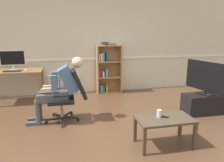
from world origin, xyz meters
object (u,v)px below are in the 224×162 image
Objects in this scene: drinking_glass at (159,113)px; office_chair at (69,93)px; radiator at (64,84)px; computer_mouse at (26,70)px; spare_remote at (163,117)px; tv_stand at (204,104)px; person_seated at (60,88)px; keyboard at (12,71)px; imac_monitor at (13,59)px; bookshelf at (107,69)px; tv_screen at (207,77)px; coffee_table at (164,122)px; computer_desk at (16,75)px.

office_chair is at bearing 136.71° from drinking_glass.
drinking_glass is (1.36, -2.94, 0.22)m from radiator.
spare_remote is at bearing -47.48° from computer_mouse.
drinking_glass is (-1.44, -0.95, 0.28)m from tv_stand.
person_seated reaches higher than office_chair.
spare_remote is at bearing -43.85° from keyboard.
tv_stand is (3.90, -1.46, -0.57)m from keyboard.
bookshelf is (2.28, 0.22, -0.38)m from imac_monitor.
radiator is at bearing 175.23° from bookshelf.
computer_mouse reaches higher than keyboard.
tv_screen reaches higher than coffee_table.
coffee_table is (-1.37, -1.00, 0.17)m from tv_stand.
radiator reaches higher than tv_stand.
imac_monitor is 4.28m from tv_screen.
coffee_table is 0.08m from spare_remote.
person_seated is (1.05, -1.23, -0.12)m from keyboard.
drinking_glass is (2.47, -2.41, -0.29)m from keyboard.
tv_screen reaches higher than office_chair.
person_seated is (-0.06, -1.76, 0.38)m from radiator.
computer_desk is 3.59m from spare_remote.
imac_monitor is 0.58× the size of office_chair.
coffee_table is 7.41× the size of drinking_glass.
tv_screen is at bearing 13.48° from tv_stand.
imac_monitor is 2.33m from bookshelf.
keyboard is at bearing 55.99° from tv_screen.
imac_monitor is at bearing 156.81° from tv_stand.
spare_remote reaches higher than tv_stand.
spare_remote is at bearing -84.76° from bookshelf.
person_seated is 10.89× the size of drinking_glass.
drinking_glass is at bearing -46.58° from imac_monitor.
tv_stand is at bearing -23.19° from imac_monitor.
computer_desk is at bearing 76.41° from spare_remote.
tv_screen is (1.64, -1.90, 0.10)m from bookshelf.
radiator is (1.13, 0.31, -0.76)m from imac_monitor.
keyboard is 0.46× the size of radiator.
keyboard is 4.17m from tv_screen.
coffee_table is at bearing -47.85° from computer_mouse.
imac_monitor is 0.44m from computer_mouse.
person_seated reaches higher than drinking_glass.
tv_screen is (2.79, -1.99, 0.48)m from radiator.
imac_monitor is at bearing 76.17° from spare_remote.
tv_screen is at bearing -20.53° from keyboard.
drinking_glass is (1.25, -1.18, -0.04)m from office_chair.
imac_monitor reaches higher than computer_mouse.
imac_monitor is at bearing -164.55° from radiator.
imac_monitor is at bearing 124.64° from computer_desk.
tv_screen is at bearing -22.26° from computer_mouse.
person_seated is 7.97× the size of spare_remote.
drinking_glass is at bearing 109.90° from tv_screen.
person_seated is at bearing 140.18° from coffee_table.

